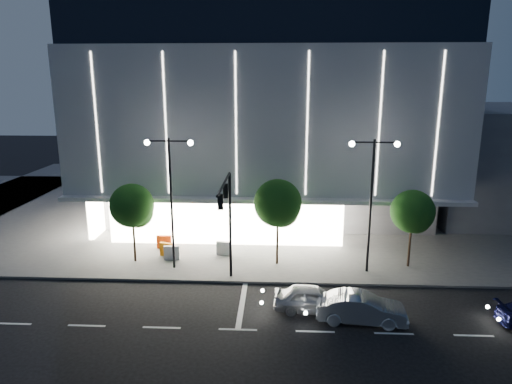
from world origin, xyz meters
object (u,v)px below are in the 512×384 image
object	(u,v)px
street_lamp_east	(372,187)
car_second	(361,308)
barrier_d	(224,248)
street_lamp_west	(171,184)
traffic_mast	(227,210)
car_lead	(312,299)
tree_right	(413,214)
barrier_b	(172,253)
tree_left	(132,208)
tree_mid	(278,206)
barrier_c	(167,249)
barrier_a	(164,242)

from	to	relation	value
street_lamp_east	car_second	xyz separation A→B (m)	(-1.50, -6.35, -5.18)
car_second	barrier_d	size ratio (longest dim) A/B	4.31
car_second	street_lamp_west	bearing A→B (deg)	66.84
traffic_mast	car_lead	bearing A→B (deg)	-27.84
tree_right	barrier_b	world-z (taller)	tree_right
tree_left	tree_mid	size ratio (longest dim) A/B	0.93
tree_right	street_lamp_east	bearing A→B (deg)	-161.37
tree_left	tree_right	world-z (taller)	tree_left
tree_mid	barrier_b	bearing A→B (deg)	177.04
traffic_mast	tree_left	size ratio (longest dim) A/B	1.24
street_lamp_west	car_second	xyz separation A→B (m)	(11.50, -6.35, -5.18)
street_lamp_east	street_lamp_west	bearing A→B (deg)	180.00
street_lamp_west	barrier_c	bearing A→B (deg)	115.40
barrier_b	barrier_d	xyz separation A→B (m)	(3.61, 1.04, 0.00)
tree_left	car_second	size ratio (longest dim) A/B	1.21
street_lamp_west	car_lead	xyz separation A→B (m)	(8.99, -5.29, -5.22)
tree_mid	traffic_mast	bearing A→B (deg)	-129.42
street_lamp_west	tree_left	distance (m)	3.69
traffic_mast	barrier_b	size ratio (longest dim) A/B	6.43
traffic_mast	barrier_a	world-z (taller)	traffic_mast
barrier_c	barrier_d	size ratio (longest dim) A/B	1.00
street_lamp_west	barrier_c	distance (m)	5.75
traffic_mast	barrier_d	bearing A→B (deg)	99.71
tree_right	car_lead	size ratio (longest dim) A/B	1.28
barrier_c	car_second	bearing A→B (deg)	-19.32
tree_mid	car_lead	bearing A→B (deg)	-72.77
traffic_mast	street_lamp_west	distance (m)	4.89
barrier_a	barrier_d	world-z (taller)	same
traffic_mast	street_lamp_east	distance (m)	9.43
car_lead	barrier_b	size ratio (longest dim) A/B	3.91
traffic_mast	street_lamp_west	xyz separation A→B (m)	(-4.00, 2.66, 0.93)
barrier_a	car_second	bearing A→B (deg)	-38.60
barrier_a	barrier_c	world-z (taller)	same
car_second	barrier_a	size ratio (longest dim) A/B	4.31
street_lamp_east	barrier_c	bearing A→B (deg)	171.80
barrier_d	street_lamp_west	bearing A→B (deg)	-131.63
tree_mid	car_lead	size ratio (longest dim) A/B	1.43
traffic_mast	tree_mid	distance (m)	4.82
barrier_b	barrier_d	distance (m)	3.75
traffic_mast	car_second	size ratio (longest dim) A/B	1.49
barrier_a	barrier_b	distance (m)	2.43
car_second	street_lamp_east	bearing A→B (deg)	-7.53
tree_right	car_second	size ratio (longest dim) A/B	1.16
street_lamp_west	barrier_d	xyz separation A→B (m)	(3.12, 2.45, -5.31)
tree_mid	car_second	bearing A→B (deg)	-58.75
street_lamp_west	car_second	size ratio (longest dim) A/B	1.90
tree_left	tree_right	distance (m)	19.00
car_lead	tree_mid	bearing A→B (deg)	20.65
barrier_a	tree_mid	bearing A→B (deg)	-17.95
street_lamp_west	tree_right	size ratio (longest dim) A/B	1.63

